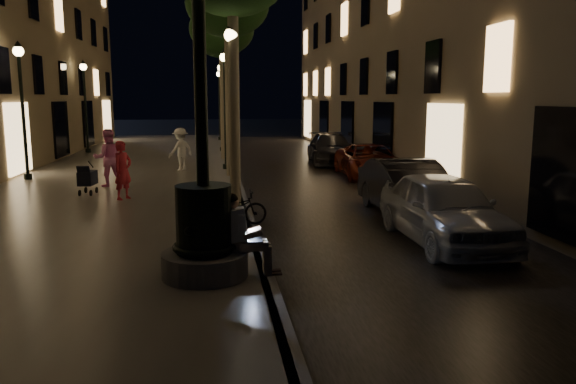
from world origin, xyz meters
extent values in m
plane|color=black|center=(0.00, 15.00, 0.00)|extent=(120.00, 120.00, 0.00)
cube|color=black|center=(3.00, 15.00, 0.01)|extent=(6.00, 45.00, 0.02)
cube|color=#625C56|center=(-4.00, 15.00, 0.10)|extent=(8.00, 45.00, 0.20)
cube|color=#59595B|center=(0.00, 15.00, 0.10)|extent=(0.25, 45.00, 0.20)
cylinder|color=#59595B|center=(-1.00, 2.00, 0.40)|extent=(1.40, 1.40, 0.40)
cylinder|color=black|center=(-1.00, 2.00, 1.15)|extent=(0.90, 0.90, 1.10)
torus|color=black|center=(-1.00, 2.00, 0.70)|extent=(1.04, 1.04, 0.10)
torus|color=black|center=(-1.00, 2.00, 1.55)|extent=(0.89, 0.89, 0.09)
cylinder|color=black|center=(-1.00, 2.00, 3.30)|extent=(0.20, 0.20, 3.20)
cube|color=tan|center=(-0.45, 2.00, 0.69)|extent=(0.37, 0.24, 0.18)
cube|color=white|center=(-0.51, 2.00, 1.04)|extent=(0.45, 0.26, 0.58)
sphere|color=tan|center=(-0.54, 2.00, 1.41)|extent=(0.21, 0.21, 0.21)
sphere|color=black|center=(-0.55, 2.00, 1.45)|extent=(0.21, 0.21, 0.21)
cube|color=tan|center=(-0.21, 1.91, 0.69)|extent=(0.47, 0.13, 0.14)
cube|color=tan|center=(-0.21, 2.09, 0.69)|extent=(0.47, 0.13, 0.14)
cube|color=tan|center=(0.02, 1.91, 0.45)|extent=(0.13, 0.12, 0.49)
cube|color=tan|center=(0.02, 2.09, 0.45)|extent=(0.13, 0.12, 0.49)
cube|color=black|center=(0.12, 1.91, 0.22)|extent=(0.26, 0.10, 0.03)
cube|color=black|center=(0.12, 2.09, 0.22)|extent=(0.26, 0.10, 0.03)
cube|color=black|center=(-0.19, 2.00, 0.77)|extent=(0.24, 0.33, 0.02)
cube|color=black|center=(-0.35, 2.00, 0.88)|extent=(0.09, 0.33, 0.22)
cube|color=#B2D6FF|center=(-0.33, 2.00, 0.88)|extent=(0.06, 0.30, 0.18)
cylinder|color=#6B604C|center=(-0.25, 8.00, 2.70)|extent=(0.28, 0.28, 5.00)
cylinder|color=#6B604C|center=(-0.20, 14.00, 2.75)|extent=(0.28, 0.28, 5.10)
ellipsoid|color=black|center=(-0.20, 14.00, 6.40)|extent=(3.00, 3.00, 2.40)
cylinder|color=#6B604C|center=(-0.30, 20.00, 2.65)|extent=(0.28, 0.28, 4.90)
ellipsoid|color=black|center=(-0.30, 20.00, 6.20)|extent=(3.00, 3.00, 2.40)
cylinder|color=#6B604C|center=(-0.22, 26.00, 2.80)|extent=(0.28, 0.28, 5.20)
ellipsoid|color=black|center=(-0.22, 26.00, 6.50)|extent=(3.00, 3.00, 2.40)
cylinder|color=black|center=(-0.30, 8.00, 0.30)|extent=(0.28, 0.28, 0.20)
cylinder|color=black|center=(-0.30, 8.00, 2.40)|extent=(0.12, 0.12, 4.40)
sphere|color=#FFD88C|center=(-0.30, 8.00, 4.65)|extent=(0.36, 0.36, 0.36)
cone|color=black|center=(-0.30, 8.00, 4.90)|extent=(0.30, 0.30, 0.22)
cylinder|color=black|center=(-0.30, 16.00, 0.30)|extent=(0.28, 0.28, 0.20)
cylinder|color=black|center=(-0.30, 16.00, 2.40)|extent=(0.12, 0.12, 4.40)
sphere|color=#FFD88C|center=(-0.30, 16.00, 4.65)|extent=(0.36, 0.36, 0.36)
cone|color=black|center=(-0.30, 16.00, 4.90)|extent=(0.30, 0.30, 0.22)
cylinder|color=black|center=(-0.30, 24.00, 0.30)|extent=(0.28, 0.28, 0.20)
cylinder|color=black|center=(-0.30, 24.00, 2.40)|extent=(0.12, 0.12, 4.40)
sphere|color=#FFD88C|center=(-0.30, 24.00, 4.65)|extent=(0.36, 0.36, 0.36)
cone|color=black|center=(-0.30, 24.00, 4.90)|extent=(0.30, 0.30, 0.22)
cylinder|color=black|center=(-0.30, 32.00, 0.30)|extent=(0.28, 0.28, 0.20)
cylinder|color=black|center=(-0.30, 32.00, 2.40)|extent=(0.12, 0.12, 4.40)
sphere|color=#FFD88C|center=(-0.30, 32.00, 4.65)|extent=(0.36, 0.36, 0.36)
cone|color=black|center=(-0.30, 32.00, 4.90)|extent=(0.30, 0.30, 0.22)
cylinder|color=black|center=(-7.40, 14.00, 0.30)|extent=(0.28, 0.28, 0.20)
cylinder|color=black|center=(-7.40, 14.00, 2.40)|extent=(0.12, 0.12, 4.40)
sphere|color=#FFD88C|center=(-7.40, 14.00, 4.65)|extent=(0.36, 0.36, 0.36)
cone|color=black|center=(-7.40, 14.00, 4.90)|extent=(0.30, 0.30, 0.22)
cylinder|color=black|center=(-7.40, 24.00, 0.30)|extent=(0.28, 0.28, 0.20)
cylinder|color=black|center=(-7.40, 24.00, 2.40)|extent=(0.12, 0.12, 4.40)
sphere|color=#FFD88C|center=(-7.40, 24.00, 4.65)|extent=(0.36, 0.36, 0.36)
cone|color=black|center=(-7.40, 24.00, 4.90)|extent=(0.30, 0.30, 0.22)
cube|color=black|center=(-4.57, 10.35, 0.70)|extent=(0.48, 0.73, 0.41)
cube|color=black|center=(-4.60, 10.03, 0.98)|extent=(0.38, 0.20, 0.27)
cylinder|color=black|center=(-4.76, 10.09, 0.29)|extent=(0.06, 0.19, 0.18)
cylinder|color=black|center=(-4.43, 10.06, 0.29)|extent=(0.06, 0.19, 0.18)
cylinder|color=black|center=(-4.70, 10.64, 0.29)|extent=(0.06, 0.19, 0.18)
cylinder|color=black|center=(-4.37, 10.60, 0.29)|extent=(0.06, 0.19, 0.18)
cylinder|color=black|center=(-4.53, 10.71, 1.07)|extent=(0.07, 0.41, 0.25)
imported|color=#B4B8BD|center=(4.00, 4.22, 0.75)|extent=(1.78, 4.40, 1.50)
imported|color=black|center=(4.22, 7.01, 0.73)|extent=(1.63, 4.47, 1.46)
imported|color=maroon|center=(5.20, 14.15, 0.65)|extent=(2.38, 4.76, 1.29)
imported|color=#323137|center=(4.68, 19.00, 0.69)|extent=(2.33, 4.93, 1.39)
imported|color=red|center=(-3.38, 9.40, 1.04)|extent=(0.69, 0.73, 1.67)
imported|color=pink|center=(-4.22, 11.90, 1.14)|extent=(1.07, 0.93, 1.87)
imported|color=silver|center=(-2.10, 15.75, 1.04)|extent=(1.24, 1.18, 1.69)
imported|color=black|center=(-0.40, 5.62, 0.60)|extent=(1.56, 0.66, 0.80)
camera|label=1|loc=(-0.83, -6.89, 3.07)|focal=35.00mm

